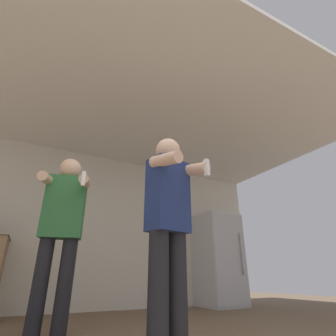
% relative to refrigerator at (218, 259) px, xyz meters
% --- Properties ---
extents(wall_back, '(7.00, 0.06, 2.55)m').
position_rel_refrigerator_xyz_m(wall_back, '(-2.52, 0.39, 0.47)').
color(wall_back, beige).
rests_on(wall_back, ground_plane).
extents(ceiling_slab, '(7.00, 3.77, 0.05)m').
position_rel_refrigerator_xyz_m(ceiling_slab, '(-2.52, -1.26, 1.77)').
color(ceiling_slab, silver).
rests_on(ceiling_slab, wall_back).
extents(refrigerator, '(0.72, 0.76, 1.60)m').
position_rel_refrigerator_xyz_m(refrigerator, '(0.00, 0.00, 0.00)').
color(refrigerator, silver).
rests_on(refrigerator, ground_plane).
extents(person_woman_foreground, '(0.47, 0.48, 1.62)m').
position_rel_refrigerator_xyz_m(person_woman_foreground, '(-2.26, -2.32, 0.08)').
color(person_woman_foreground, black).
rests_on(person_woman_foreground, ground_plane).
extents(person_man_side, '(0.53, 0.54, 1.66)m').
position_rel_refrigerator_xyz_m(person_man_side, '(-2.95, -1.38, 0.15)').
color(person_man_side, black).
rests_on(person_man_side, ground_plane).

